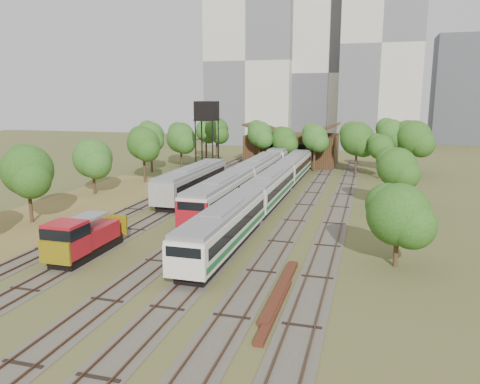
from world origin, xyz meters
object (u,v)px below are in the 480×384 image
(railcar_green_set, at_px, (270,188))
(shunter_locomotive, at_px, (81,239))
(railcar_red_set, at_px, (243,182))
(water_tower, at_px, (207,113))

(railcar_green_set, bearing_deg, shunter_locomotive, -114.07)
(railcar_red_set, xyz_separation_m, shunter_locomotive, (-6.00, -24.99, -0.42))
(railcar_red_set, bearing_deg, shunter_locomotive, -103.50)
(water_tower, bearing_deg, railcar_red_set, -57.33)
(railcar_green_set, bearing_deg, water_tower, 127.36)
(shunter_locomotive, bearing_deg, water_tower, 96.27)
(water_tower, bearing_deg, shunter_locomotive, -83.73)
(railcar_red_set, relative_size, shunter_locomotive, 4.27)
(railcar_red_set, distance_m, water_tower, 21.05)
(railcar_red_set, bearing_deg, water_tower, 122.67)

